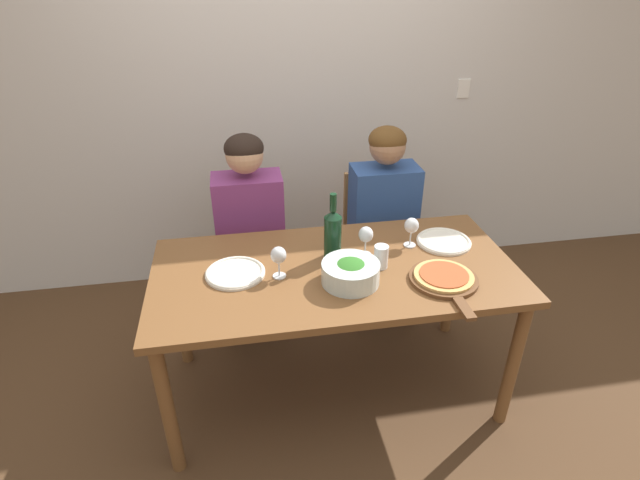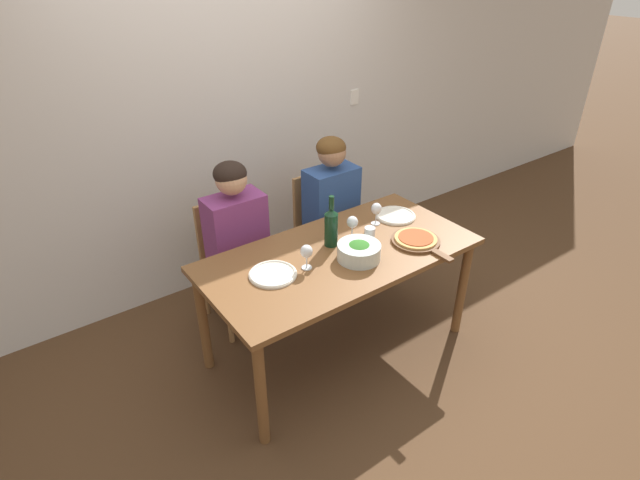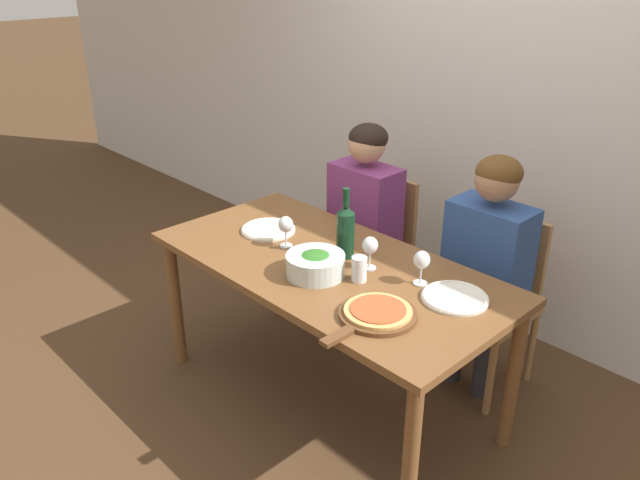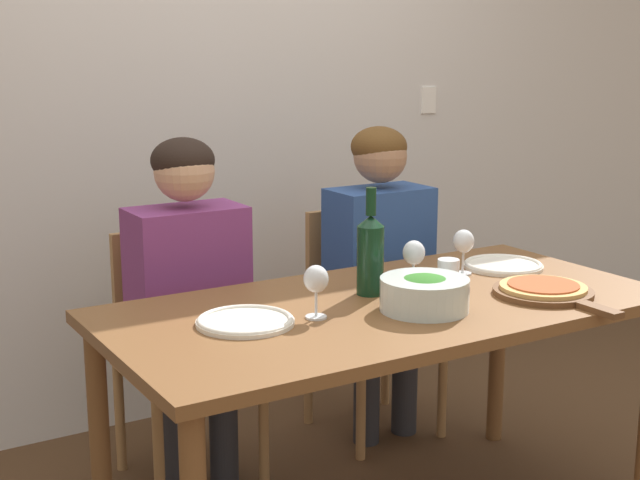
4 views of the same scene
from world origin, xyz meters
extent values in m
plane|color=#4C331E|center=(0.00, 0.00, 0.00)|extent=(40.00, 40.00, 0.00)
cube|color=silver|center=(0.00, 1.25, 1.35)|extent=(10.00, 0.05, 2.70)
cube|color=white|center=(1.10, 1.23, 1.25)|extent=(0.08, 0.01, 0.12)
cube|color=brown|center=(0.00, 0.00, 0.74)|extent=(1.67, 0.82, 0.04)
cylinder|color=brown|center=(-0.77, -0.35, 0.36)|extent=(0.06, 0.06, 0.72)
cylinder|color=brown|center=(0.77, -0.35, 0.36)|extent=(0.06, 0.06, 0.72)
cylinder|color=brown|center=(-0.77, 0.35, 0.36)|extent=(0.06, 0.06, 0.72)
cylinder|color=brown|center=(0.77, 0.35, 0.36)|extent=(0.06, 0.06, 0.72)
cube|color=#9E7042|center=(-0.36, 0.66, 0.42)|extent=(0.42, 0.42, 0.04)
cube|color=#9E7042|center=(-0.36, 0.85, 0.65)|extent=(0.38, 0.03, 0.43)
cylinder|color=#9E7042|center=(-0.55, 0.47, 0.20)|extent=(0.04, 0.04, 0.40)
cylinder|color=#9E7042|center=(-0.17, 0.47, 0.20)|extent=(0.04, 0.04, 0.40)
cylinder|color=#9E7042|center=(-0.55, 0.85, 0.20)|extent=(0.04, 0.04, 0.40)
cylinder|color=#9E7042|center=(-0.17, 0.85, 0.20)|extent=(0.04, 0.04, 0.40)
cube|color=#9E7042|center=(0.42, 0.66, 0.42)|extent=(0.42, 0.42, 0.04)
cube|color=#9E7042|center=(0.42, 0.85, 0.65)|extent=(0.38, 0.03, 0.43)
cylinder|color=#9E7042|center=(0.23, 0.47, 0.20)|extent=(0.04, 0.04, 0.40)
cylinder|color=#9E7042|center=(0.61, 0.47, 0.20)|extent=(0.04, 0.04, 0.40)
cylinder|color=#9E7042|center=(0.23, 0.85, 0.20)|extent=(0.04, 0.04, 0.40)
cylinder|color=#9E7042|center=(0.61, 0.85, 0.20)|extent=(0.04, 0.04, 0.40)
cylinder|color=#28282D|center=(-0.45, 0.58, 0.22)|extent=(0.10, 0.10, 0.43)
cylinder|color=#28282D|center=(-0.27, 0.58, 0.22)|extent=(0.10, 0.10, 0.43)
cube|color=#7A3370|center=(-0.36, 0.64, 0.70)|extent=(0.38, 0.22, 0.54)
cylinder|color=#7A3370|center=(-0.56, 0.39, 0.56)|extent=(0.07, 0.31, 0.14)
cylinder|color=#7A3370|center=(-0.16, 0.39, 0.56)|extent=(0.07, 0.31, 0.14)
sphere|color=tan|center=(-0.36, 0.64, 1.09)|extent=(0.20, 0.20, 0.20)
ellipsoid|color=black|center=(-0.36, 0.65, 1.13)|extent=(0.21, 0.21, 0.15)
cylinder|color=#28282D|center=(0.33, 0.58, 0.22)|extent=(0.10, 0.10, 0.43)
cylinder|color=#28282D|center=(0.51, 0.58, 0.22)|extent=(0.10, 0.10, 0.43)
cube|color=navy|center=(0.42, 0.64, 0.70)|extent=(0.38, 0.22, 0.54)
cylinder|color=navy|center=(0.22, 0.39, 0.56)|extent=(0.07, 0.31, 0.14)
cylinder|color=navy|center=(0.62, 0.39, 0.56)|extent=(0.07, 0.31, 0.14)
sphere|color=#9E7051|center=(0.42, 0.64, 1.09)|extent=(0.20, 0.20, 0.20)
ellipsoid|color=#563819|center=(0.42, 0.65, 1.13)|extent=(0.21, 0.21, 0.15)
cylinder|color=black|center=(0.01, 0.10, 0.86)|extent=(0.08, 0.08, 0.21)
cone|color=black|center=(0.01, 0.10, 0.98)|extent=(0.08, 0.08, 0.03)
cylinder|color=black|center=(0.01, 0.10, 1.04)|extent=(0.03, 0.03, 0.08)
cylinder|color=silver|center=(0.04, -0.12, 0.80)|extent=(0.26, 0.26, 0.09)
ellipsoid|color=#2D6B23|center=(0.04, -0.12, 0.81)|extent=(0.21, 0.21, 0.10)
cylinder|color=silver|center=(-0.45, 0.03, 0.76)|extent=(0.27, 0.27, 0.01)
torus|color=silver|center=(-0.45, 0.03, 0.77)|extent=(0.26, 0.26, 0.02)
cylinder|color=silver|center=(0.58, 0.13, 0.76)|extent=(0.27, 0.27, 0.01)
torus|color=silver|center=(0.58, 0.13, 0.77)|extent=(0.26, 0.26, 0.02)
cylinder|color=brown|center=(0.45, -0.18, 0.76)|extent=(0.30, 0.30, 0.02)
cube|color=brown|center=(0.45, -0.40, 0.76)|extent=(0.04, 0.14, 0.02)
cylinder|color=tan|center=(0.45, -0.18, 0.78)|extent=(0.26, 0.26, 0.01)
cylinder|color=#AD4C28|center=(0.45, -0.18, 0.79)|extent=(0.21, 0.21, 0.01)
cylinder|color=silver|center=(-0.26, -0.03, 0.76)|extent=(0.06, 0.06, 0.01)
cylinder|color=silver|center=(-0.26, -0.03, 0.80)|extent=(0.01, 0.01, 0.07)
ellipsoid|color=silver|center=(-0.26, -0.03, 0.87)|extent=(0.07, 0.07, 0.08)
ellipsoid|color=maroon|center=(-0.26, -0.03, 0.86)|extent=(0.06, 0.06, 0.03)
cylinder|color=silver|center=(0.41, 0.14, 0.76)|extent=(0.06, 0.06, 0.01)
cylinder|color=silver|center=(0.41, 0.14, 0.80)|extent=(0.01, 0.01, 0.07)
ellipsoid|color=silver|center=(0.41, 0.14, 0.87)|extent=(0.07, 0.07, 0.08)
ellipsoid|color=maroon|center=(0.41, 0.14, 0.86)|extent=(0.06, 0.06, 0.03)
cylinder|color=silver|center=(0.16, 0.09, 0.76)|extent=(0.06, 0.06, 0.01)
cylinder|color=silver|center=(0.16, 0.09, 0.80)|extent=(0.01, 0.01, 0.07)
ellipsoid|color=silver|center=(0.16, 0.09, 0.87)|extent=(0.07, 0.07, 0.08)
ellipsoid|color=maroon|center=(0.16, 0.09, 0.86)|extent=(0.06, 0.06, 0.03)
cylinder|color=silver|center=(0.21, -0.03, 0.81)|extent=(0.07, 0.07, 0.11)
camera|label=1|loc=(-0.40, -1.89, 2.00)|focal=28.00mm
camera|label=2|loc=(-1.58, -1.98, 2.34)|focal=28.00mm
camera|label=3|loc=(1.76, -1.75, 2.02)|focal=35.00mm
camera|label=4|loc=(-1.48, -2.06, 1.50)|focal=50.00mm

